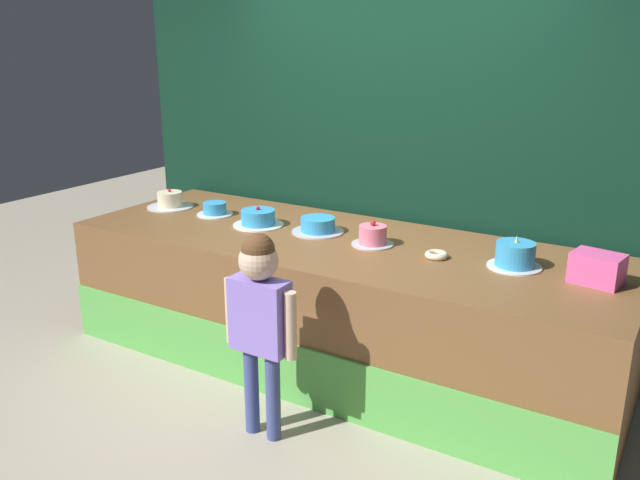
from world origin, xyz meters
TOP-DOWN VIEW (x-y plane):
  - ground_plane at (0.00, 0.00)m, footprint 12.00×12.00m
  - stage_platform at (0.00, 0.63)m, footprint 3.68×1.28m
  - curtain_backdrop at (0.00, 1.36)m, footprint 4.43×0.08m
  - child_figure at (0.08, -0.37)m, footprint 0.45×0.21m
  - pink_box at (1.56, 0.68)m, footprint 0.29×0.23m
  - donut at (0.67, 0.62)m, footprint 0.14×0.14m
  - cake_far_left at (-1.56, 0.70)m, footprint 0.36×0.36m
  - cake_left at (-1.12, 0.70)m, footprint 0.27×0.27m
  - cake_center_left at (-0.67, 0.64)m, footprint 0.36×0.36m
  - cake_center_right at (-0.22, 0.71)m, footprint 0.36×0.36m
  - cake_right at (0.22, 0.66)m, footprint 0.27×0.27m
  - cake_far_right at (1.12, 0.70)m, footprint 0.31×0.31m

SIDE VIEW (x-z plane):
  - ground_plane at x=0.00m, z-range 0.00..0.00m
  - stage_platform at x=0.00m, z-range 0.00..0.85m
  - child_figure at x=0.08m, z-range 0.17..1.35m
  - donut at x=0.67m, z-range 0.86..0.90m
  - cake_left at x=-1.12m, z-range 0.85..0.95m
  - cake_center_right at x=-0.22m, z-range 0.85..0.95m
  - cake_far_left at x=-1.56m, z-range 0.83..0.98m
  - cake_center_left at x=-0.67m, z-range 0.84..0.98m
  - cake_right at x=0.22m, z-range 0.83..1.00m
  - cake_far_right at x=1.12m, z-range 0.83..1.02m
  - pink_box at x=1.56m, z-range 0.86..1.02m
  - curtain_backdrop at x=0.00m, z-range 0.00..2.87m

